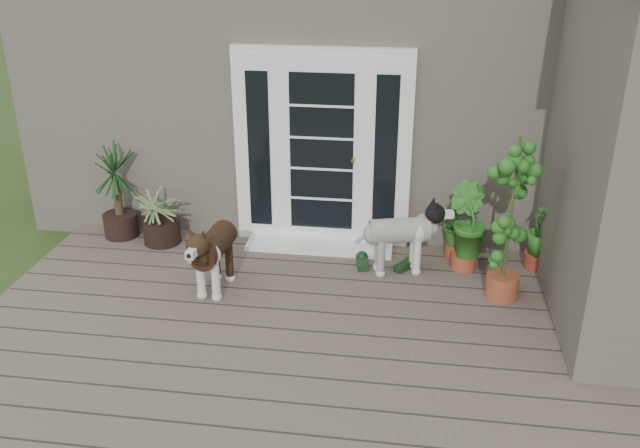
# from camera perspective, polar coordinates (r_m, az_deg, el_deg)

# --- Properties ---
(deck) EXTENTS (6.20, 4.60, 0.12)m
(deck) POSITION_cam_1_polar(r_m,az_deg,el_deg) (5.82, -0.94, -11.24)
(deck) COLOR #6B5B4C
(deck) RESTS_ON ground
(house_main) EXTENTS (7.40, 4.00, 3.10)m
(house_main) POSITION_cam_1_polar(r_m,az_deg,el_deg) (9.16, 3.29, 12.20)
(house_main) COLOR #665E54
(house_main) RESTS_ON ground
(door_unit) EXTENTS (1.90, 0.14, 2.15)m
(door_unit) POSITION_cam_1_polar(r_m,az_deg,el_deg) (7.30, 0.18, 6.29)
(door_unit) COLOR white
(door_unit) RESTS_ON deck
(door_step) EXTENTS (1.60, 0.40, 0.05)m
(door_step) POSITION_cam_1_polar(r_m,az_deg,el_deg) (7.51, -0.05, -1.83)
(door_step) COLOR white
(door_step) RESTS_ON deck
(brindle_dog) EXTENTS (0.43, 0.87, 0.70)m
(brindle_dog) POSITION_cam_1_polar(r_m,az_deg,el_deg) (6.61, -8.83, -2.77)
(brindle_dog) COLOR #362013
(brindle_dog) RESTS_ON deck
(white_dog) EXTENTS (0.87, 0.55, 0.68)m
(white_dog) POSITION_cam_1_polar(r_m,az_deg,el_deg) (6.92, 6.60, -1.49)
(white_dog) COLOR beige
(white_dog) RESTS_ON deck
(spider_plant) EXTENTS (0.77, 0.77, 0.73)m
(spider_plant) POSITION_cam_1_polar(r_m,az_deg,el_deg) (7.71, -13.26, 0.96)
(spider_plant) COLOR #7FA264
(spider_plant) RESTS_ON deck
(yucca) EXTENTS (0.91, 0.91, 1.06)m
(yucca) POSITION_cam_1_polar(r_m,az_deg,el_deg) (7.94, -16.64, 2.56)
(yucca) COLOR black
(yucca) RESTS_ON deck
(herb_a) EXTENTS (0.55, 0.55, 0.54)m
(herb_a) POSITION_cam_1_polar(r_m,az_deg,el_deg) (7.36, 11.44, -0.81)
(herb_a) COLOR #295819
(herb_a) RESTS_ON deck
(herb_b) EXTENTS (0.65, 0.65, 0.69)m
(herb_b) POSITION_cam_1_polar(r_m,az_deg,el_deg) (7.10, 12.10, -1.14)
(herb_b) COLOR #275518
(herb_b) RESTS_ON deck
(herb_c) EXTENTS (0.49, 0.49, 0.59)m
(herb_c) POSITION_cam_1_polar(r_m,az_deg,el_deg) (7.34, 18.02, -1.40)
(herb_c) COLOR #265317
(herb_c) RESTS_ON deck
(sapling) EXTENTS (0.55, 0.55, 1.66)m
(sapling) POSITION_cam_1_polar(r_m,az_deg,el_deg) (6.44, 15.67, 0.54)
(sapling) COLOR #295C1A
(sapling) RESTS_ON deck
(clog_left) EXTENTS (0.20, 0.34, 0.10)m
(clog_left) POSITION_cam_1_polar(r_m,az_deg,el_deg) (7.12, 3.57, -3.17)
(clog_left) COLOR black
(clog_left) RESTS_ON deck
(clog_right) EXTENTS (0.28, 0.32, 0.09)m
(clog_right) POSITION_cam_1_polar(r_m,az_deg,el_deg) (7.11, 7.07, -3.44)
(clog_right) COLOR black
(clog_right) RESTS_ON deck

